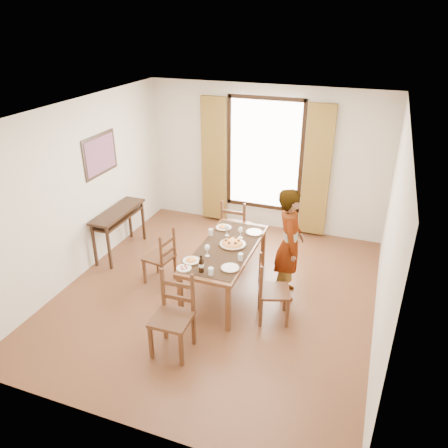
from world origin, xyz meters
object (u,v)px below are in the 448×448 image
(console_table, at_px, (118,217))
(man, at_px, (289,244))
(dining_table, at_px, (226,252))
(pasta_platter, at_px, (232,242))

(console_table, xyz_separation_m, man, (3.00, -0.25, 0.16))
(man, bearing_deg, dining_table, 92.56)
(console_table, distance_m, pasta_platter, 2.23)
(console_table, height_order, dining_table, console_table)
(console_table, relative_size, dining_table, 0.66)
(console_table, height_order, man, man)
(console_table, relative_size, man, 0.71)
(man, xyz_separation_m, pasta_platter, (-0.81, -0.15, -0.04))
(dining_table, relative_size, pasta_platter, 4.53)
(console_table, bearing_deg, dining_table, -13.15)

